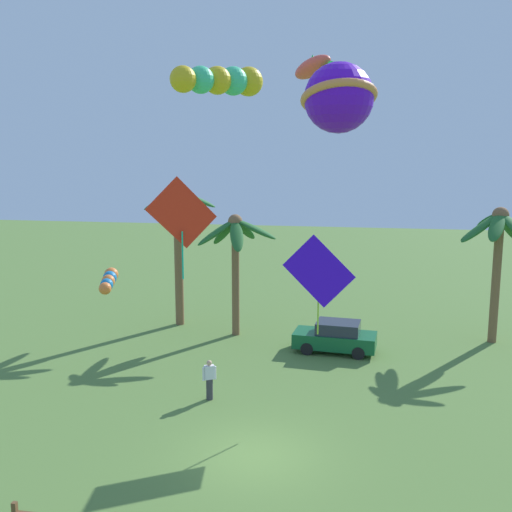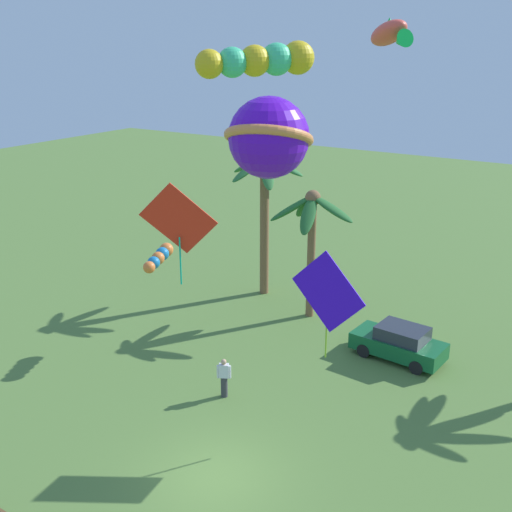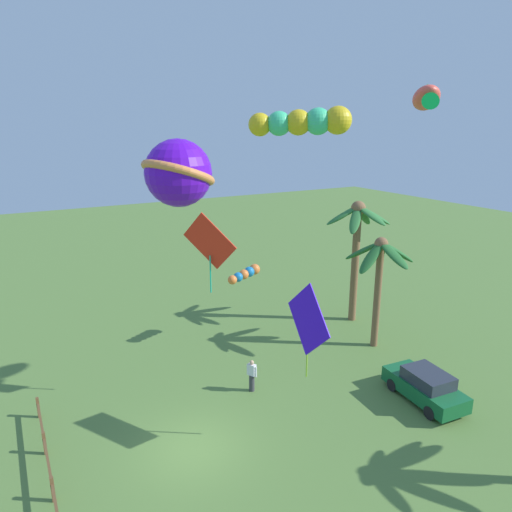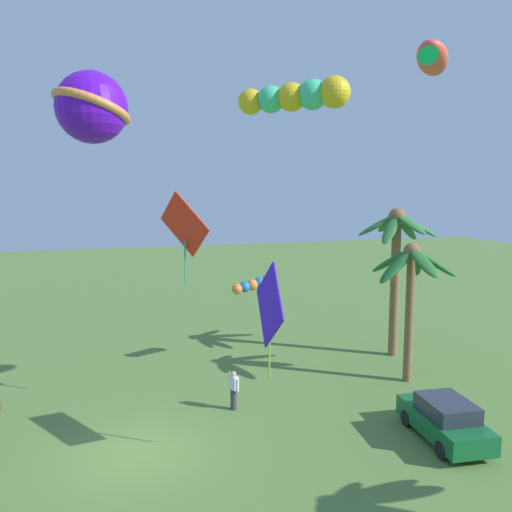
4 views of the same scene
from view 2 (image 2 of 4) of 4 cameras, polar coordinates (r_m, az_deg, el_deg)
ground_plane at (r=20.81m, az=-3.65°, el=-19.51°), size 120.00×120.00×0.00m
palm_tree_0 at (r=29.67m, az=5.17°, el=3.21°), size 4.19×4.06×6.38m
palm_tree_2 at (r=32.24m, az=0.86°, el=6.23°), size 4.18×3.79×7.77m
parked_car_0 at (r=27.60m, az=12.93°, el=-7.72°), size 4.04×2.04×1.51m
spectator_0 at (r=24.25m, az=-2.94°, el=-11.02°), size 0.49×0.38×1.59m
kite_diamond_0 at (r=20.54m, az=6.59°, el=-3.39°), size 2.68×0.45×3.72m
kite_ball_1 at (r=14.29m, az=1.17°, el=10.75°), size 2.56×2.54×1.85m
kite_tube_2 at (r=23.14m, az=0.40°, el=17.42°), size 3.10×3.80×1.28m
kite_tube_3 at (r=27.45m, az=-8.83°, el=-0.10°), size 1.01×2.23×0.81m
kite_diamond_4 at (r=20.60m, az=-7.07°, el=3.25°), size 2.09×1.56×3.56m
kite_fish_5 at (r=24.83m, az=12.16°, el=19.21°), size 2.40×2.24×1.34m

